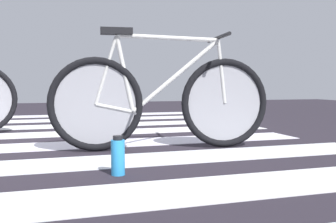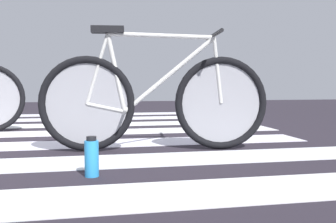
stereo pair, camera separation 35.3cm
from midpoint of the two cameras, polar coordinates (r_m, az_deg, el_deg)
ground at (r=3.85m, az=-18.90°, el=-3.69°), size 18.00×14.00×0.02m
crosswalk_markings at (r=3.62m, az=-19.12°, el=-4.00°), size 5.38×5.79×0.00m
bicycle_1_of_2 at (r=2.85m, az=1.41°, el=1.81°), size 1.73×0.52×0.93m
water_bottle at (r=2.10m, az=-6.77°, el=-6.83°), size 0.08×0.08×0.22m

